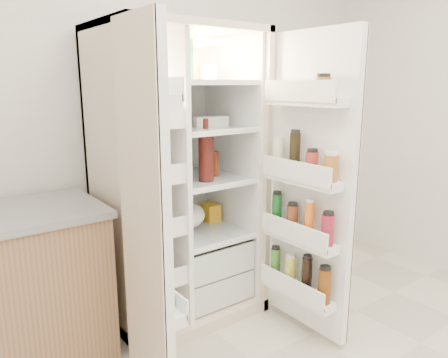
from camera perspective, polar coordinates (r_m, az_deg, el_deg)
wall_back at (r=2.95m, az=-9.88°, el=10.15°), size 4.00×0.02×2.70m
refrigerator at (r=2.74m, az=-6.34°, el=-2.78°), size 0.92×0.70×1.80m
freezer_door at (r=1.95m, az=-10.45°, el=-4.82°), size 0.15×0.40×1.72m
fridge_door at (r=2.47m, az=11.43°, el=-1.68°), size 0.17×0.58×1.72m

